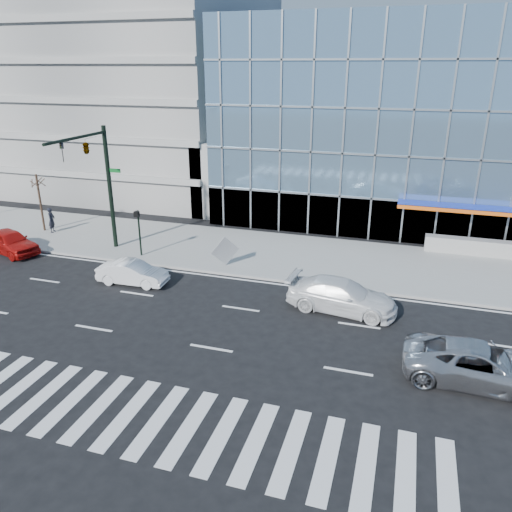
% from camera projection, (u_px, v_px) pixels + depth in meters
% --- Properties ---
extents(ground, '(160.00, 160.00, 0.00)m').
position_uv_depth(ground, '(241.00, 309.00, 25.54)').
color(ground, black).
rests_on(ground, ground).
extents(sidewalk, '(120.00, 8.00, 0.15)m').
position_uv_depth(sidewalk, '(280.00, 254.00, 32.64)').
color(sidewalk, gray).
rests_on(sidewalk, ground).
extents(theatre_building, '(42.00, 26.00, 15.00)m').
position_uv_depth(theatre_building, '(496.00, 117.00, 42.16)').
color(theatre_building, '#6A90B0').
rests_on(theatre_building, ground).
extents(parking_garage, '(24.00, 24.00, 20.00)m').
position_uv_depth(parking_garage, '(136.00, 82.00, 50.66)').
color(parking_garage, gray).
rests_on(parking_garage, ground).
extents(ramp_block, '(6.00, 8.00, 6.00)m').
position_uv_depth(ramp_block, '(242.00, 174.00, 42.17)').
color(ramp_block, gray).
rests_on(ramp_block, ground).
extents(traffic_signal, '(1.14, 5.74, 8.00)m').
position_uv_depth(traffic_signal, '(93.00, 161.00, 30.44)').
color(traffic_signal, black).
rests_on(traffic_signal, sidewalk).
extents(ped_signal_post, '(0.30, 0.33, 3.00)m').
position_uv_depth(ped_signal_post, '(138.00, 226.00, 31.53)').
color(ped_signal_post, black).
rests_on(ped_signal_post, sidewalk).
extents(street_tree_near, '(1.10, 1.10, 4.23)m').
position_uv_depth(street_tree_near, '(37.00, 182.00, 35.84)').
color(street_tree_near, '#332319').
rests_on(street_tree_near, sidewalk).
extents(silver_suv, '(5.87, 2.86, 1.61)m').
position_uv_depth(silver_suv, '(480.00, 365.00, 19.34)').
color(silver_suv, '#B9B9BE').
rests_on(silver_suv, ground).
extents(white_suv, '(5.76, 2.84, 1.61)m').
position_uv_depth(white_suv, '(342.00, 296.00, 25.11)').
color(white_suv, white).
rests_on(white_suv, ground).
extents(white_sedan, '(4.06, 1.57, 1.32)m').
position_uv_depth(white_sedan, '(133.00, 273.00, 28.24)').
color(white_sedan, white).
rests_on(white_sedan, ground).
extents(red_sedan, '(4.98, 3.18, 1.58)m').
position_uv_depth(red_sedan, '(10.00, 242.00, 32.82)').
color(red_sedan, '#AC100D').
rests_on(red_sedan, ground).
extents(pedestrian, '(0.59, 0.75, 1.83)m').
position_uv_depth(pedestrian, '(52.00, 220.00, 36.44)').
color(pedestrian, black).
rests_on(pedestrian, sidewalk).
extents(tilted_panel, '(1.43, 1.24, 1.84)m').
position_uv_depth(tilted_panel, '(225.00, 251.00, 30.37)').
color(tilted_panel, '#A6A6A6').
rests_on(tilted_panel, sidewalk).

